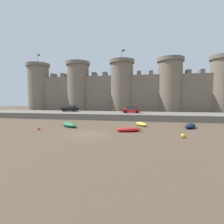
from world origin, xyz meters
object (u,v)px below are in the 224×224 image
object	(u,v)px
mooring_buoy_off_centre	(39,129)
car_quay_east	(70,108)
rowboat_midflat_left	(141,124)
car_quay_centre_west	(132,110)
rowboat_foreground_right	(69,125)
mooring_buoy_near_shore	(183,136)
rowboat_midflat_centre	(190,126)
rowboat_midflat_right	(128,129)

from	to	relation	value
mooring_buoy_off_centre	car_quay_east	size ratio (longest dim) A/B	0.09
rowboat_midflat_left	car_quay_centre_west	size ratio (longest dim) A/B	0.70
rowboat_midflat_left	rowboat_foreground_right	bearing A→B (deg)	-163.45
rowboat_foreground_right	mooring_buoy_near_shore	bearing A→B (deg)	-16.75
rowboat_midflat_centre	mooring_buoy_near_shore	xyz separation A→B (m)	(-2.45, -7.21, -0.17)
rowboat_foreground_right	mooring_buoy_off_centre	world-z (taller)	rowboat_foreground_right
rowboat_foreground_right	car_quay_centre_west	bearing A→B (deg)	57.53
car_quay_east	rowboat_midflat_left	bearing A→B (deg)	-34.28
mooring_buoy_near_shore	mooring_buoy_off_centre	xyz separation A→B (m)	(-19.53, 1.55, -0.04)
mooring_buoy_off_centre	car_quay_centre_west	distance (m)	21.21
rowboat_midflat_left	rowboat_foreground_right	xyz separation A→B (m)	(-11.36, -3.37, 0.07)
rowboat_midflat_centre	rowboat_foreground_right	world-z (taller)	rowboat_midflat_centre
rowboat_midflat_left	rowboat_midflat_right	bearing A→B (deg)	-105.92
rowboat_midflat_centre	car_quay_centre_west	bearing A→B (deg)	130.29
rowboat_foreground_right	car_quay_centre_west	world-z (taller)	car_quay_centre_west
rowboat_midflat_centre	rowboat_midflat_left	world-z (taller)	rowboat_midflat_centre
car_quay_east	mooring_buoy_near_shore	bearing A→B (deg)	-41.72
rowboat_midflat_centre	rowboat_midflat_right	size ratio (longest dim) A/B	0.90
rowboat_foreground_right	rowboat_midflat_centre	bearing A→B (deg)	6.96
rowboat_midflat_left	rowboat_midflat_centre	bearing A→B (deg)	-8.28
rowboat_midflat_centre	car_quay_east	size ratio (longest dim) A/B	0.82
rowboat_foreground_right	mooring_buoy_near_shore	xyz separation A→B (m)	(16.34, -4.92, -0.15)
car_quay_east	rowboat_midflat_centre	bearing A→B (deg)	-27.80
mooring_buoy_near_shore	mooring_buoy_off_centre	world-z (taller)	mooring_buoy_near_shore
rowboat_foreground_right	car_quay_east	world-z (taller)	car_quay_east
car_quay_east	rowboat_midflat_right	bearing A→B (deg)	-47.27
mooring_buoy_off_centre	car_quay_centre_west	world-z (taller)	car_quay_centre_west
rowboat_foreground_right	mooring_buoy_off_centre	distance (m)	4.64
rowboat_midflat_left	car_quay_centre_west	bearing A→B (deg)	103.12
rowboat_midflat_right	rowboat_midflat_left	bearing A→B (deg)	74.08
mooring_buoy_near_shore	mooring_buoy_off_centre	distance (m)	19.59
rowboat_midflat_centre	car_quay_east	distance (m)	29.19
rowboat_midflat_centre	mooring_buoy_off_centre	bearing A→B (deg)	-165.57
rowboat_midflat_right	car_quay_east	world-z (taller)	car_quay_east
rowboat_midflat_right	rowboat_midflat_left	world-z (taller)	rowboat_midflat_right
car_quay_east	car_quay_centre_west	size ratio (longest dim) A/B	1.00
mooring_buoy_near_shore	car_quay_centre_west	world-z (taller)	car_quay_centre_west
car_quay_centre_west	mooring_buoy_off_centre	bearing A→B (deg)	-124.87
rowboat_midflat_centre	car_quay_east	bearing A→B (deg)	152.20
rowboat_midflat_centre	rowboat_midflat_left	xyz separation A→B (m)	(-7.43, 1.08, -0.08)
car_quay_east	car_quay_centre_west	world-z (taller)	same
rowboat_midflat_right	rowboat_midflat_left	distance (m)	5.84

